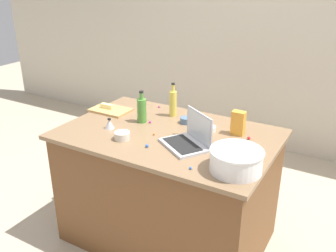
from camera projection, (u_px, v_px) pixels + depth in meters
ground_plane at (168, 235)px, 2.97m from camera, size 12.00×12.00×0.00m
wall_back at (260, 35)px, 4.08m from camera, size 8.00×0.10×2.60m
island_counter at (168, 187)px, 2.80m from camera, size 1.50×0.99×0.90m
laptop at (189, 139)px, 2.41m from camera, size 0.38×0.36×0.22m
mixing_bowl_large at (236, 160)px, 2.10m from camera, size 0.31×0.31×0.14m
bottle_oil at (173, 103)px, 2.88m from camera, size 0.06×0.06×0.27m
bottle_olive at (142, 110)px, 2.77m from camera, size 0.07×0.07×0.24m
cutting_board at (110, 110)px, 3.01m from camera, size 0.31×0.21×0.02m
butter_stick_left at (107, 106)px, 3.02m from camera, size 0.11×0.04×0.04m
ramekin_small at (210, 129)px, 2.64m from camera, size 0.08×0.08×0.04m
ramekin_medium at (122, 136)px, 2.51m from camera, size 0.11×0.11×0.05m
ramekin_wide at (186, 120)px, 2.78m from camera, size 0.09×0.09×0.04m
kitchen_timer at (109, 124)px, 2.68m from camera, size 0.07×0.07×0.08m
candy_bag at (238, 123)px, 2.56m from camera, size 0.09×0.06×0.17m
candy_0 at (201, 146)px, 2.40m from camera, size 0.01×0.01×0.01m
candy_1 at (249, 138)px, 2.51m from camera, size 0.02×0.02×0.02m
candy_2 at (159, 107)px, 3.09m from camera, size 0.02×0.02×0.02m
candy_3 at (191, 168)px, 2.14m from camera, size 0.02×0.02×0.02m
candy_4 at (154, 134)px, 2.58m from camera, size 0.01×0.01×0.01m
candy_5 at (143, 106)px, 3.11m from camera, size 0.02×0.02×0.02m
candy_6 at (150, 122)px, 2.78m from camera, size 0.02×0.02×0.02m
candy_7 at (147, 146)px, 2.40m from camera, size 0.02×0.02×0.02m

